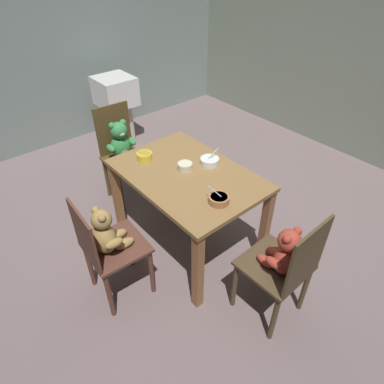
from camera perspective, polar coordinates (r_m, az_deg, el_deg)
The scene contains 12 objects.
ground_plane at distance 3.07m, azimuth -0.72°, elevation -8.62°, with size 5.20×5.20×0.04m.
wall_rear at distance 4.29m, azimuth 29.41°, elevation 24.79°, with size 5.20×0.08×3.12m, color gray.
wall_left at distance 4.47m, azimuth -25.00°, elevation 26.29°, with size 0.08×5.20×3.12m, color gray.
dining_table at distance 2.65m, azimuth -0.83°, elevation 1.17°, with size 1.17×0.80×0.74m.
teddy_chair_near_left at distance 3.32m, azimuth -11.99°, elevation 7.52°, with size 0.41×0.41×0.96m.
teddy_chair_near_right at distance 2.24m, azimuth 15.47°, elevation -11.13°, with size 0.42×0.42×0.92m.
teddy_chair_near_front at distance 2.36m, azimuth -14.35°, elevation -7.97°, with size 0.42×0.42×0.87m.
porridge_bowl_yellow_near_left at distance 2.76m, azimuth -8.12°, elevation 6.08°, with size 0.13×0.13×0.06m.
porridge_bowl_terracotta_near_right at distance 2.28m, azimuth 4.61°, elevation -1.23°, with size 0.15×0.14×0.12m.
porridge_bowl_white_far_center at distance 2.68m, azimuth 3.03°, elevation 5.31°, with size 0.15×0.16×0.13m.
porridge_bowl_cream_center at distance 2.61m, azimuth -1.20°, elevation 4.43°, with size 0.12×0.12×0.06m.
sink_basin at distance 4.47m, azimuth -12.77°, elevation 14.99°, with size 0.45×0.43×0.85m.
Camera 1 is at (1.65, -1.35, 2.19)m, focal length 31.22 mm.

